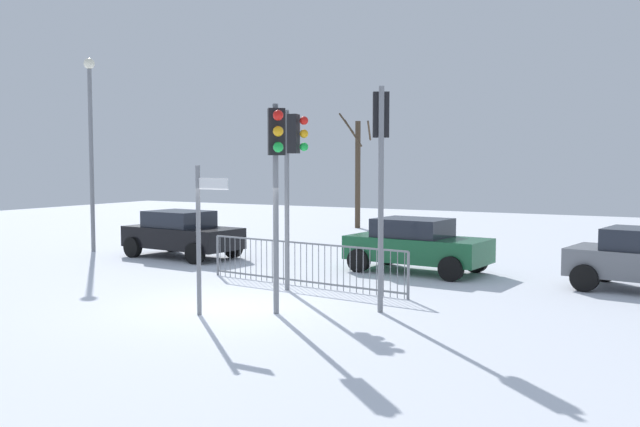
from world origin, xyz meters
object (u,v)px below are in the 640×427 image
object	(u,v)px
car_black_trailing	(182,233)
bare_tree_left	(358,170)
car_green_far	(416,244)
direction_sign_post	(201,232)
traffic_light_mid_left	(381,148)
traffic_light_foreground_right	(277,161)
street_lamp	(91,133)
traffic_light_mid_right	(293,159)

from	to	relation	value
car_black_trailing	bare_tree_left	xyz separation A→B (m)	(0.51, 11.67, 1.87)
car_green_far	bare_tree_left	xyz separation A→B (m)	(-7.06, 10.93, 1.87)
direction_sign_post	traffic_light_mid_left	bearing A→B (deg)	38.90
car_green_far	traffic_light_mid_left	bearing A→B (deg)	-71.97
traffic_light_foreground_right	car_black_trailing	bearing A→B (deg)	-78.03
car_green_far	car_black_trailing	distance (m)	7.61
direction_sign_post	street_lamp	bearing A→B (deg)	149.89
car_green_far	car_black_trailing	size ratio (longest dim) A/B	1.00
car_green_far	car_black_trailing	bearing A→B (deg)	-169.39
traffic_light_foreground_right	car_green_far	size ratio (longest dim) A/B	1.05
traffic_light_mid_right	car_green_far	size ratio (longest dim) A/B	1.07
traffic_light_mid_left	traffic_light_foreground_right	size ratio (longest dim) A/B	1.09
street_lamp	bare_tree_left	world-z (taller)	street_lamp
traffic_light_mid_left	bare_tree_left	bearing A→B (deg)	89.81
traffic_light_mid_left	car_black_trailing	size ratio (longest dim) A/B	1.14
direction_sign_post	street_lamp	distance (m)	11.52
direction_sign_post	car_green_far	size ratio (longest dim) A/B	0.75
traffic_light_mid_right	car_black_trailing	world-z (taller)	traffic_light_mid_right
car_green_far	traffic_light_foreground_right	bearing A→B (deg)	-88.71
traffic_light_mid_left	direction_sign_post	distance (m)	3.92
traffic_light_mid_left	traffic_light_mid_right	distance (m)	2.91
traffic_light_foreground_right	street_lamp	bearing A→B (deg)	-66.30
traffic_light_foreground_right	traffic_light_mid_right	xyz separation A→B (m)	(-1.11, 2.46, 0.05)
traffic_light_mid_left	car_black_trailing	bearing A→B (deg)	126.32
street_lamp	bare_tree_left	distance (m)	12.70
traffic_light_mid_right	street_lamp	xyz separation A→B (m)	(-9.65, 2.96, 0.88)
traffic_light_mid_left	street_lamp	size ratio (longest dim) A/B	0.70
traffic_light_mid_right	street_lamp	bearing A→B (deg)	-121.49
direction_sign_post	car_green_far	bearing A→B (deg)	79.40
car_green_far	bare_tree_left	bearing A→B (deg)	127.88
direction_sign_post	car_black_trailing	bearing A→B (deg)	135.32
traffic_light_mid_left	bare_tree_left	size ratio (longest dim) A/B	0.86
car_black_trailing	direction_sign_post	bearing A→B (deg)	-42.38
traffic_light_mid_right	direction_sign_post	world-z (taller)	traffic_light_mid_right
traffic_light_mid_left	direction_sign_post	xyz separation A→B (m)	(-2.88, -2.09, -1.64)
car_black_trailing	bare_tree_left	world-z (taller)	bare_tree_left
street_lamp	bare_tree_left	xyz separation A→B (m)	(4.11, 11.94, -1.33)
traffic_light_foreground_right	street_lamp	world-z (taller)	street_lamp
direction_sign_post	street_lamp	xyz separation A→B (m)	(-9.47, 6.14, 2.31)
traffic_light_mid_left	street_lamp	xyz separation A→B (m)	(-12.34, 4.05, 0.68)
traffic_light_mid_left	street_lamp	world-z (taller)	street_lamp
direction_sign_post	street_lamp	world-z (taller)	street_lamp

